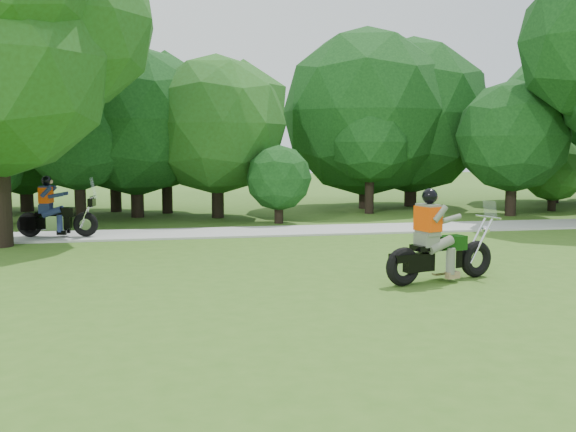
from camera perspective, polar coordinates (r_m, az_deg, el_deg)
name	(u,v)px	position (r m, az deg, el deg)	size (l,w,h in m)	color
ground	(468,281)	(13.63, 15.73, -5.56)	(100.00, 100.00, 0.00)	#37601B
walkway	(355,229)	(20.99, 6.00, -1.17)	(60.00, 2.20, 0.06)	#A3A39E
tree_line	(309,123)	(27.24, 1.86, 8.26)	(39.77, 11.13, 7.80)	black
chopper_motorcycle	(436,248)	(13.21, 13.02, -2.77)	(2.62, 1.18, 1.90)	black
touring_motorcycle	(52,215)	(20.06, -20.23, 0.10)	(2.37, 0.91, 1.81)	black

